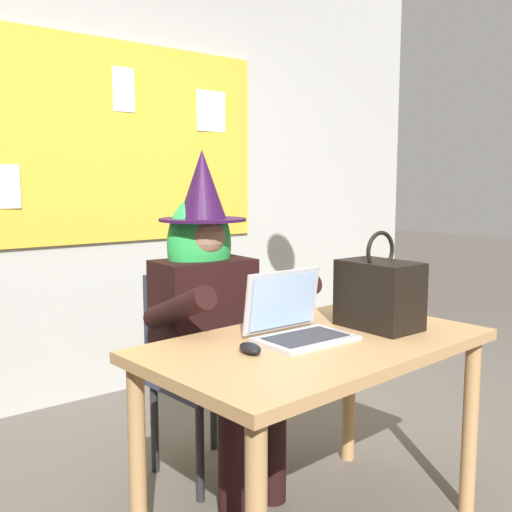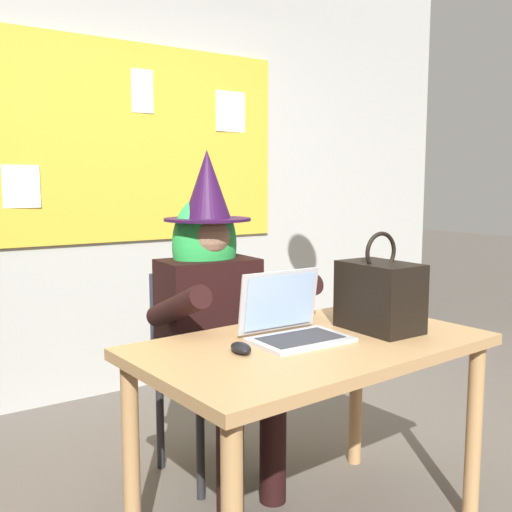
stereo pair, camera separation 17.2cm
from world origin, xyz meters
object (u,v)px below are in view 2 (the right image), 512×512
(laptop, at_px, (292,324))
(handbag, at_px, (380,295))
(chair_at_desk, at_px, (201,359))
(desk_main, at_px, (312,368))
(person_costumed, at_px, (215,301))
(computer_mouse, at_px, (241,348))

(laptop, relative_size, handbag, 0.91)
(chair_at_desk, height_order, handbag, handbag)
(desk_main, height_order, handbag, handbag)
(person_costumed, bearing_deg, handbag, 33.20)
(laptop, bearing_deg, desk_main, -55.49)
(chair_at_desk, xyz_separation_m, computer_mouse, (-0.24, -0.71, 0.26))
(handbag, bearing_deg, person_costumed, 120.31)
(person_costumed, distance_m, handbag, 0.73)
(chair_at_desk, bearing_deg, person_costumed, -2.83)
(chair_at_desk, relative_size, handbag, 2.39)
(laptop, height_order, handbag, handbag)
(computer_mouse, bearing_deg, desk_main, 6.69)
(laptop, xyz_separation_m, computer_mouse, (-0.25, -0.05, -0.04))
(person_costumed, relative_size, laptop, 4.23)
(laptop, distance_m, handbag, 0.37)
(person_costumed, height_order, computer_mouse, person_costumed)
(computer_mouse, bearing_deg, laptop, 20.53)
(person_costumed, xyz_separation_m, computer_mouse, (-0.24, -0.59, -0.03))
(desk_main, relative_size, chair_at_desk, 1.43)
(chair_at_desk, height_order, person_costumed, person_costumed)
(person_costumed, xyz_separation_m, laptop, (0.01, -0.54, 0.01))
(desk_main, height_order, chair_at_desk, chair_at_desk)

